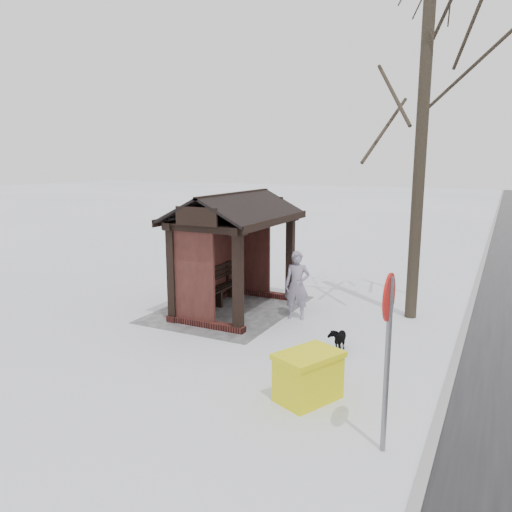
# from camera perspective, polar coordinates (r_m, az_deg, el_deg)

# --- Properties ---
(ground) EXTENTS (120.00, 120.00, 0.00)m
(ground) POSITION_cam_1_polar(r_m,az_deg,el_deg) (13.21, -2.32, -6.21)
(ground) COLOR white
(ground) RESTS_ON ground
(kerb) EXTENTS (120.00, 0.15, 0.06)m
(kerb) POSITION_cam_1_polar(r_m,az_deg,el_deg) (11.70, 22.29, -9.32)
(kerb) COLOR gray
(kerb) RESTS_ON ground
(trampled_patch) EXTENTS (4.20, 3.20, 0.02)m
(trampled_patch) POSITION_cam_1_polar(r_m,az_deg,el_deg) (13.30, -3.08, -6.06)
(trampled_patch) COLOR gray
(trampled_patch) RESTS_ON ground
(bus_shelter) EXTENTS (3.60, 2.40, 3.09)m
(bus_shelter) POSITION_cam_1_polar(r_m,az_deg,el_deg) (12.81, -3.01, 3.18)
(bus_shelter) COLOR #361513
(bus_shelter) RESTS_ON ground
(tree_near) EXTENTS (3.42, 3.42, 9.03)m
(tree_near) POSITION_cam_1_polar(r_m,az_deg,el_deg) (12.85, 18.88, 20.52)
(tree_near) COLOR black
(tree_near) RESTS_ON ground
(pedestrian) EXTENTS (0.55, 0.71, 1.71)m
(pedestrian) POSITION_cam_1_polar(r_m,az_deg,el_deg) (12.35, 4.72, -3.35)
(pedestrian) COLOR gray
(pedestrian) RESTS_ON ground
(dog) EXTENTS (0.66, 0.35, 0.54)m
(dog) POSITION_cam_1_polar(r_m,az_deg,el_deg) (10.56, 9.30, -9.31)
(dog) COLOR black
(dog) RESTS_ON ground
(grit_bin) EXTENTS (1.27, 1.10, 0.82)m
(grit_bin) POSITION_cam_1_polar(r_m,az_deg,el_deg) (8.46, 5.99, -13.48)
(grit_bin) COLOR yellow
(grit_bin) RESTS_ON ground
(road_sign) EXTENTS (0.64, 0.09, 2.49)m
(road_sign) POSITION_cam_1_polar(r_m,az_deg,el_deg) (6.78, 14.83, -7.75)
(road_sign) COLOR slate
(road_sign) RESTS_ON ground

